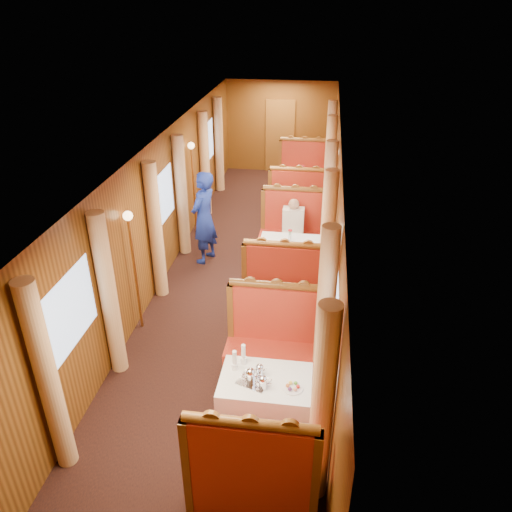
% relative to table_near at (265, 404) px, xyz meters
% --- Properties ---
extents(floor, '(3.00, 12.00, 0.01)m').
position_rel_table_near_xyz_m(floor, '(-0.75, 3.50, -0.38)').
color(floor, black).
rests_on(floor, ground).
extents(ceiling, '(3.00, 12.00, 0.01)m').
position_rel_table_near_xyz_m(ceiling, '(-0.75, 3.50, 2.12)').
color(ceiling, silver).
rests_on(ceiling, wall_left).
extents(wall_far, '(3.00, 0.01, 2.50)m').
position_rel_table_near_xyz_m(wall_far, '(-0.75, 9.50, 0.88)').
color(wall_far, brown).
rests_on(wall_far, floor).
extents(wall_left, '(0.01, 12.00, 2.50)m').
position_rel_table_near_xyz_m(wall_left, '(-2.25, 3.50, 0.88)').
color(wall_left, brown).
rests_on(wall_left, floor).
extents(wall_right, '(0.01, 12.00, 2.50)m').
position_rel_table_near_xyz_m(wall_right, '(0.75, 3.50, 0.88)').
color(wall_right, brown).
rests_on(wall_right, floor).
extents(doorway_far, '(0.80, 0.04, 2.00)m').
position_rel_table_near_xyz_m(doorway_far, '(-0.75, 9.47, 0.62)').
color(doorway_far, brown).
rests_on(doorway_far, floor).
extents(table_near, '(1.05, 0.72, 0.75)m').
position_rel_table_near_xyz_m(table_near, '(0.00, 0.00, 0.00)').
color(table_near, white).
rests_on(table_near, floor).
extents(banquette_near_fwd, '(1.30, 0.55, 1.34)m').
position_rel_table_near_xyz_m(banquette_near_fwd, '(0.00, -1.01, 0.05)').
color(banquette_near_fwd, '#A91217').
rests_on(banquette_near_fwd, floor).
extents(banquette_near_aft, '(1.30, 0.55, 1.34)m').
position_rel_table_near_xyz_m(banquette_near_aft, '(0.00, 1.01, 0.05)').
color(banquette_near_aft, '#A91217').
rests_on(banquette_near_aft, floor).
extents(table_mid, '(1.05, 0.72, 0.75)m').
position_rel_table_near_xyz_m(table_mid, '(0.00, 3.50, 0.00)').
color(table_mid, white).
rests_on(table_mid, floor).
extents(banquette_mid_fwd, '(1.30, 0.55, 1.34)m').
position_rel_table_near_xyz_m(banquette_mid_fwd, '(0.00, 2.49, 0.05)').
color(banquette_mid_fwd, '#A91217').
rests_on(banquette_mid_fwd, floor).
extents(banquette_mid_aft, '(1.30, 0.55, 1.34)m').
position_rel_table_near_xyz_m(banquette_mid_aft, '(0.00, 4.51, 0.05)').
color(banquette_mid_aft, '#A91217').
rests_on(banquette_mid_aft, floor).
extents(table_far, '(1.05, 0.72, 0.75)m').
position_rel_table_near_xyz_m(table_far, '(0.00, 7.00, 0.00)').
color(table_far, white).
rests_on(table_far, floor).
extents(banquette_far_fwd, '(1.30, 0.55, 1.34)m').
position_rel_table_near_xyz_m(banquette_far_fwd, '(0.00, 5.99, 0.05)').
color(banquette_far_fwd, '#A91217').
rests_on(banquette_far_fwd, floor).
extents(banquette_far_aft, '(1.30, 0.55, 1.34)m').
position_rel_table_near_xyz_m(banquette_far_aft, '(0.00, 8.01, 0.05)').
color(banquette_far_aft, '#A91217').
rests_on(banquette_far_aft, floor).
extents(tea_tray, '(0.41, 0.36, 0.01)m').
position_rel_table_near_xyz_m(tea_tray, '(-0.13, -0.06, 0.38)').
color(tea_tray, silver).
rests_on(tea_tray, table_near).
extents(teapot_left, '(0.20, 0.16, 0.15)m').
position_rel_table_near_xyz_m(teapot_left, '(-0.16, -0.08, 0.45)').
color(teapot_left, silver).
rests_on(teapot_left, tea_tray).
extents(teapot_right, '(0.18, 0.15, 0.13)m').
position_rel_table_near_xyz_m(teapot_right, '(-0.01, -0.15, 0.44)').
color(teapot_right, silver).
rests_on(teapot_right, tea_tray).
extents(teapot_back, '(0.18, 0.16, 0.12)m').
position_rel_table_near_xyz_m(teapot_back, '(-0.08, 0.05, 0.44)').
color(teapot_back, silver).
rests_on(teapot_back, tea_tray).
extents(fruit_plate, '(0.23, 0.23, 0.05)m').
position_rel_table_near_xyz_m(fruit_plate, '(0.32, -0.11, 0.39)').
color(fruit_plate, white).
rests_on(fruit_plate, table_near).
extents(cup_inboard, '(0.08, 0.08, 0.26)m').
position_rel_table_near_xyz_m(cup_inboard, '(-0.38, 0.12, 0.48)').
color(cup_inboard, white).
rests_on(cup_inboard, table_near).
extents(cup_outboard, '(0.08, 0.08, 0.26)m').
position_rel_table_near_xyz_m(cup_outboard, '(-0.29, 0.24, 0.48)').
color(cup_outboard, white).
rests_on(cup_outboard, table_near).
extents(rose_vase_mid, '(0.06, 0.06, 0.36)m').
position_rel_table_near_xyz_m(rose_vase_mid, '(0.00, 3.48, 0.55)').
color(rose_vase_mid, silver).
rests_on(rose_vase_mid, table_mid).
extents(rose_vase_far, '(0.06, 0.06, 0.36)m').
position_rel_table_near_xyz_m(rose_vase_far, '(0.03, 7.03, 0.55)').
color(rose_vase_far, silver).
rests_on(rose_vase_far, table_far).
extents(window_left_near, '(0.01, 1.20, 0.90)m').
position_rel_table_near_xyz_m(window_left_near, '(-2.24, 0.00, 1.07)').
color(window_left_near, '#94ADD0').
rests_on(window_left_near, wall_left).
extents(curtain_left_near_a, '(0.22, 0.22, 2.35)m').
position_rel_table_near_xyz_m(curtain_left_near_a, '(-2.13, -0.78, 0.80)').
color(curtain_left_near_a, tan).
rests_on(curtain_left_near_a, floor).
extents(curtain_left_near_b, '(0.22, 0.22, 2.35)m').
position_rel_table_near_xyz_m(curtain_left_near_b, '(-2.13, 0.78, 0.80)').
color(curtain_left_near_b, tan).
rests_on(curtain_left_near_b, floor).
extents(window_right_near, '(0.01, 1.20, 0.90)m').
position_rel_table_near_xyz_m(window_right_near, '(0.74, 0.00, 1.07)').
color(window_right_near, '#94ADD0').
rests_on(window_right_near, wall_right).
extents(curtain_right_near_a, '(0.22, 0.22, 2.35)m').
position_rel_table_near_xyz_m(curtain_right_near_a, '(0.63, -0.78, 0.80)').
color(curtain_right_near_a, tan).
rests_on(curtain_right_near_a, floor).
extents(curtain_right_near_b, '(0.22, 0.22, 2.35)m').
position_rel_table_near_xyz_m(curtain_right_near_b, '(0.63, 0.78, 0.80)').
color(curtain_right_near_b, tan).
rests_on(curtain_right_near_b, floor).
extents(window_left_mid, '(0.01, 1.20, 0.90)m').
position_rel_table_near_xyz_m(window_left_mid, '(-2.24, 3.50, 1.07)').
color(window_left_mid, '#94ADD0').
rests_on(window_left_mid, wall_left).
extents(curtain_left_mid_a, '(0.22, 0.22, 2.35)m').
position_rel_table_near_xyz_m(curtain_left_mid_a, '(-2.13, 2.72, 0.80)').
color(curtain_left_mid_a, tan).
rests_on(curtain_left_mid_a, floor).
extents(curtain_left_mid_b, '(0.22, 0.22, 2.35)m').
position_rel_table_near_xyz_m(curtain_left_mid_b, '(-2.13, 4.28, 0.80)').
color(curtain_left_mid_b, tan).
rests_on(curtain_left_mid_b, floor).
extents(window_right_mid, '(0.01, 1.20, 0.90)m').
position_rel_table_near_xyz_m(window_right_mid, '(0.74, 3.50, 1.07)').
color(window_right_mid, '#94ADD0').
rests_on(window_right_mid, wall_right).
extents(curtain_right_mid_a, '(0.22, 0.22, 2.35)m').
position_rel_table_near_xyz_m(curtain_right_mid_a, '(0.63, 2.72, 0.80)').
color(curtain_right_mid_a, tan).
rests_on(curtain_right_mid_a, floor).
extents(curtain_right_mid_b, '(0.22, 0.22, 2.35)m').
position_rel_table_near_xyz_m(curtain_right_mid_b, '(0.63, 4.28, 0.80)').
color(curtain_right_mid_b, tan).
rests_on(curtain_right_mid_b, floor).
extents(window_left_far, '(0.01, 1.20, 0.90)m').
position_rel_table_near_xyz_m(window_left_far, '(-2.24, 7.00, 1.07)').
color(window_left_far, '#94ADD0').
rests_on(window_left_far, wall_left).
extents(curtain_left_far_a, '(0.22, 0.22, 2.35)m').
position_rel_table_near_xyz_m(curtain_left_far_a, '(-2.13, 6.22, 0.80)').
color(curtain_left_far_a, tan).
rests_on(curtain_left_far_a, floor).
extents(curtain_left_far_b, '(0.22, 0.22, 2.35)m').
position_rel_table_near_xyz_m(curtain_left_far_b, '(-2.13, 7.78, 0.80)').
color(curtain_left_far_b, tan).
rests_on(curtain_left_far_b, floor).
extents(window_right_far, '(0.01, 1.20, 0.90)m').
position_rel_table_near_xyz_m(window_right_far, '(0.74, 7.00, 1.07)').
color(window_right_far, '#94ADD0').
rests_on(window_right_far, wall_right).
extents(curtain_right_far_a, '(0.22, 0.22, 2.35)m').
position_rel_table_near_xyz_m(curtain_right_far_a, '(0.63, 6.22, 0.80)').
color(curtain_right_far_a, tan).
rests_on(curtain_right_far_a, floor).
extents(curtain_right_far_b, '(0.22, 0.22, 2.35)m').
position_rel_table_near_xyz_m(curtain_right_far_b, '(0.63, 7.78, 0.80)').
color(curtain_right_far_b, tan).
rests_on(curtain_right_far_b, floor).
extents(sconce_left_fore, '(0.14, 0.14, 1.95)m').
position_rel_table_near_xyz_m(sconce_left_fore, '(-2.15, 1.75, 1.01)').
color(sconce_left_fore, '#BF8C3F').
rests_on(sconce_left_fore, floor).
extents(sconce_right_fore, '(0.14, 0.14, 1.95)m').
position_rel_table_near_xyz_m(sconce_right_fore, '(0.65, 1.75, 1.01)').
color(sconce_right_fore, '#BF8C3F').
rests_on(sconce_right_fore, floor).
extents(sconce_left_aft, '(0.14, 0.14, 1.95)m').
position_rel_table_near_xyz_m(sconce_left_aft, '(-2.15, 5.25, 1.01)').
color(sconce_left_aft, '#BF8C3F').
rests_on(sconce_left_aft, floor).
extents(sconce_right_aft, '(0.14, 0.14, 1.95)m').
position_rel_table_near_xyz_m(sconce_right_aft, '(0.65, 5.25, 1.01)').
color(sconce_right_aft, '#BF8C3F').
rests_on(sconce_right_aft, floor).
extents(steward, '(0.61, 0.75, 1.78)m').
position_rel_table_near_xyz_m(steward, '(-1.64, 3.99, 0.52)').
color(steward, navy).
rests_on(steward, floor).
extents(passenger, '(0.40, 0.44, 0.76)m').
position_rel_table_near_xyz_m(passenger, '(-0.00, 4.32, 0.37)').
color(passenger, beige).
rests_on(passenger, banquette_mid_aft).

